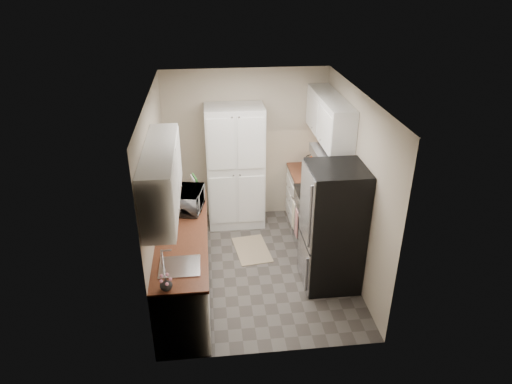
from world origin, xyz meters
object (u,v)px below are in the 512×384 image
refrigerator (333,228)px  microwave (189,200)px  pantry_cabinet (235,167)px  wine_bottle (176,188)px  electric_range (319,221)px  toaster_oven (314,167)px

refrigerator → microwave: bearing=162.9°
pantry_cabinet → wine_bottle: bearing=-140.1°
electric_range → pantry_cabinet: bearing=141.8°
wine_bottle → pantry_cabinet: bearing=39.9°
microwave → toaster_oven: (1.95, 1.00, -0.04)m
pantry_cabinet → toaster_oven: (1.24, -0.16, 0.02)m
microwave → electric_range: bearing=-72.6°
pantry_cabinet → refrigerator: (1.14, -1.73, -0.15)m
electric_range → refrigerator: (-0.03, -0.80, 0.37)m
pantry_cabinet → microwave: size_ratio=3.84×
microwave → refrigerator: bearing=-96.7°
refrigerator → microwave: 1.95m
refrigerator → microwave: refrigerator is taller
refrigerator → toaster_oven: 1.58m
microwave → wine_bottle: microwave is taller
electric_range → toaster_oven: electric_range is taller
electric_range → wine_bottle: size_ratio=4.21×
wine_bottle → refrigerator: bearing=-25.5°
wine_bottle → toaster_oven: 2.22m
refrigerator → toaster_oven: bearing=86.3°
pantry_cabinet → microwave: pantry_cabinet is taller
wine_bottle → toaster_oven: bearing=15.5°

